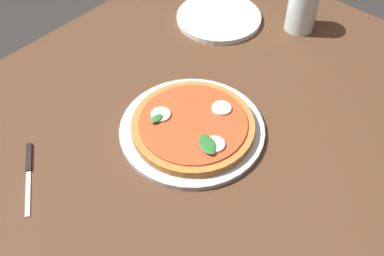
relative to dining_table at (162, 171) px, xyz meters
The scene contains 6 objects.
dining_table is the anchor object (origin of this frame).
serving_tray 0.13m from the dining_table, 21.02° to the right, with size 0.31×0.31×0.01m, color #B2B2B7.
pizza 0.14m from the dining_table, 25.01° to the right, with size 0.26×0.26×0.03m.
plate_white 0.48m from the dining_table, 24.08° to the left, with size 0.23×0.23×0.01m, color white.
knife 0.28m from the dining_table, 146.26° to the left, with size 0.11×0.15×0.01m.
glass_cup 0.56m from the dining_table, ahead, with size 0.08×0.08×0.12m, color silver.
Camera 1 is at (-0.41, -0.46, 1.48)m, focal length 42.61 mm.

